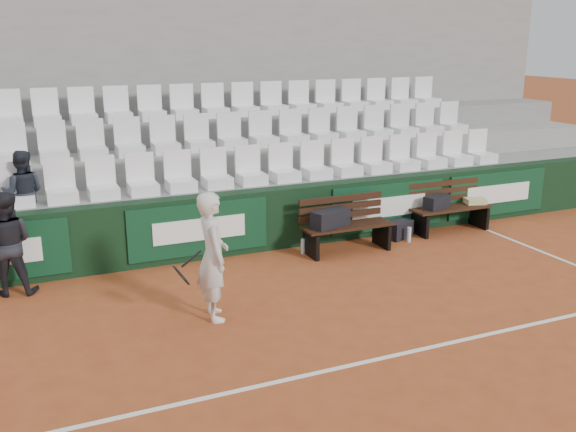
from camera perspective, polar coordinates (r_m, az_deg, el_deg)
The scene contains 21 objects.
ground at distance 6.89m, azimuth 3.00°, elevation -13.69°, with size 80.00×80.00×0.00m, color #A34B24.
court_baseline at distance 6.89m, azimuth 3.00°, elevation -13.66°, with size 18.00×0.06×0.01m, color white.
back_barrier at distance 10.17m, azimuth -6.69°, elevation -0.84°, with size 18.00×0.34×1.00m.
grandstand_tier_front at distance 10.73m, azimuth -8.03°, elevation -0.00°, with size 18.00×0.95×1.00m, color gray.
grandstand_tier_mid at distance 11.57m, azimuth -9.36°, elevation 2.24°, with size 18.00×0.95×1.45m, color gray.
grandstand_tier_back at distance 12.42m, azimuth -10.51°, elevation 4.17°, with size 18.00×0.95×1.90m, color gray.
grandstand_rear_wall at distance 12.85m, azimuth -11.44°, elevation 10.14°, with size 18.00×0.30×4.40m, color gray.
seat_row_front at distance 10.38m, azimuth -7.94°, elevation 4.09°, with size 11.90×0.44×0.63m, color white.
seat_row_mid at distance 11.21m, azimuth -9.37°, elevation 7.22°, with size 11.90×0.44×0.63m, color silver.
seat_row_back at distance 12.07m, azimuth -10.61°, elevation 9.92°, with size 11.90×0.44×0.63m, color white.
bench_left at distance 10.42m, azimuth 5.29°, elevation -1.98°, with size 1.50×0.56×0.45m, color black.
bench_right at distance 11.82m, azimuth 14.19°, elevation -0.25°, with size 1.50×0.56×0.45m, color #341D0F.
sports_bag_left at distance 10.20m, azimuth 3.78°, elevation -0.21°, with size 0.64×0.27×0.27m, color black.
sports_bag_right at distance 11.57m, azimuth 13.08°, elevation 1.22°, with size 0.50×0.23×0.23m, color black.
towel at distance 12.09m, azimuth 16.30°, elevation 1.29°, with size 0.36×0.26×0.10m, color #D0C886.
sports_bag_ground at distance 11.26m, azimuth 9.78°, elevation -1.18°, with size 0.50×0.30×0.30m, color black.
water_bottle_near at distance 10.31m, azimuth 1.33°, elevation -2.70°, with size 0.07×0.07×0.25m, color silver.
water_bottle_far at distance 11.07m, azimuth 10.71°, elevation -1.64°, with size 0.07×0.07×0.26m, color silver.
tennis_player at distance 7.84m, azimuth -6.72°, elevation -3.58°, with size 0.71×0.62×1.61m.
ball_kid at distance 9.34m, azimuth -23.71°, elevation -2.26°, with size 0.69×0.54×1.42m, color black.
spectator_c at distance 10.01m, azimuth -22.73°, elevation 4.41°, with size 0.61×0.48×1.25m, color #1E232E.
Camera 1 is at (-2.72, -5.35, 3.38)m, focal length 40.00 mm.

